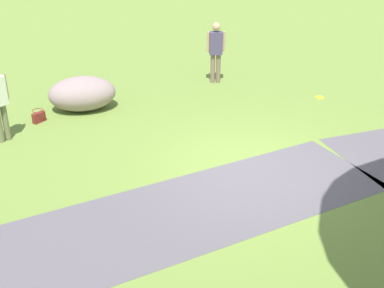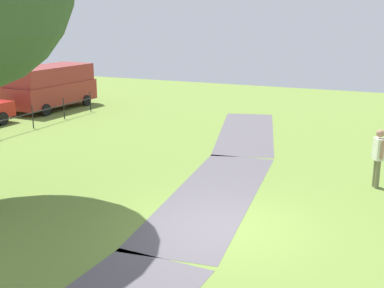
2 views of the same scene
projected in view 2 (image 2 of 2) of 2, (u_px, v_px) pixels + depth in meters
The scene contains 5 objects.
ground_plane at pixel (223, 227), 11.86m from camera, with size 48.00×48.00×0.00m, color olive.
footpath_segment_mid at pixel (214, 194), 13.99m from camera, with size 8.21×3.18×0.01m.
footpath_segment_far at pixel (247, 132), 21.52m from camera, with size 8.32×4.31×0.01m.
woman_with_handbag at pixel (378, 154), 14.34m from camera, with size 0.47×0.38×1.75m.
delivery_van at pixel (50, 85), 26.50m from camera, with size 5.27×2.63×2.30m.
Camera 2 is at (-10.34, -3.74, 4.92)m, focal length 46.31 mm.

